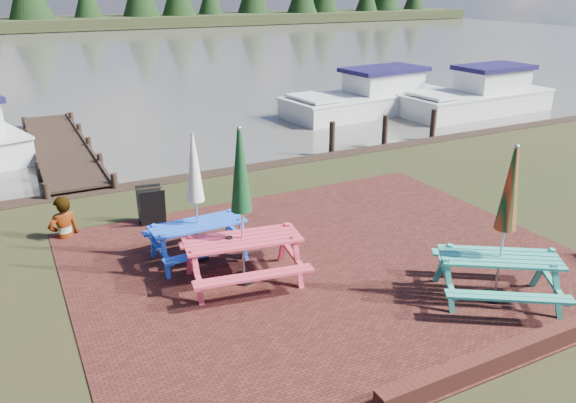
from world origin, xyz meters
The scene contains 12 objects.
ground centered at (0.00, 0.00, 0.00)m, with size 120.00×120.00×0.00m, color black.
paving centered at (0.00, 1.00, 0.01)m, with size 9.00×7.50×0.02m, color #361511.
brick_wall centered at (2.15, -2.42, 0.15)m, with size 6.21×1.79×0.30m.
water centered at (0.00, 37.00, 0.00)m, with size 120.00×60.00×0.02m, color #48453E.
picnic_table_teal centered at (1.77, -1.28, 0.91)m, with size 2.47×2.41×2.60m.
picnic_table_red centered at (-1.65, 1.14, 0.96)m, with size 2.22×2.04×2.73m.
picnic_table_blue centered at (-2.05, 2.32, 0.84)m, with size 1.78×1.59×2.41m.
chalkboard centered at (-2.43, 4.30, 0.44)m, with size 0.55×0.57×0.84m.
jetty centered at (-3.50, 11.28, 0.11)m, with size 1.76×9.08×1.00m.
boat_near centered at (8.69, 12.18, 0.39)m, with size 7.53×3.27×1.98m.
boat_far centered at (12.71, 10.11, 0.43)m, with size 6.79×2.65×2.09m.
person centered at (-4.19, 4.48, 0.87)m, with size 0.64×0.42×1.75m, color gray.
Camera 1 is at (-4.89, -6.86, 4.85)m, focal length 35.00 mm.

